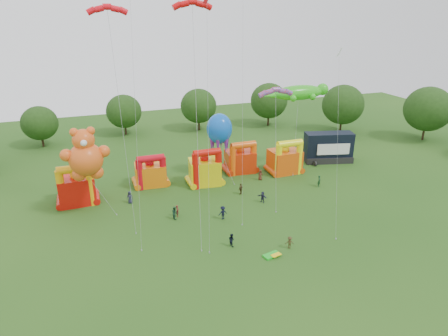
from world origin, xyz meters
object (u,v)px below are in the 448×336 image
object	(u,v)px
teddy_bear_kite	(88,162)
octopus_kite	(221,138)
stage_trailer	(328,148)
gecko_kite	(298,110)
bouncy_castle_0	(77,188)
spectator_0	(130,197)
spectator_4	(241,189)
bouncy_castle_2	(205,170)

from	to	relation	value
teddy_bear_kite	octopus_kite	xyz separation A→B (m)	(20.94, 7.69, -1.23)
stage_trailer	gecko_kite	xyz separation A→B (m)	(-8.29, -2.20, 8.16)
bouncy_castle_0	teddy_bear_kite	bearing A→B (deg)	-67.01
stage_trailer	teddy_bear_kite	world-z (taller)	teddy_bear_kite
octopus_kite	spectator_0	bearing A→B (deg)	-161.30
stage_trailer	spectator_0	distance (m)	37.24
gecko_kite	spectator_4	distance (m)	16.74
spectator_4	stage_trailer	bearing A→B (deg)	164.88
gecko_kite	spectator_0	world-z (taller)	gecko_kite
bouncy_castle_2	stage_trailer	xyz separation A→B (m)	(24.48, 2.43, 0.24)
octopus_kite	spectator_0	xyz separation A→B (m)	(-15.90, -5.38, -5.76)
teddy_bear_kite	octopus_kite	size ratio (longest dim) A/B	1.18
bouncy_castle_2	spectator_4	world-z (taller)	bouncy_castle_2
bouncy_castle_2	stage_trailer	bearing A→B (deg)	5.68
teddy_bear_kite	bouncy_castle_2	bearing A→B (deg)	16.53
bouncy_castle_0	teddy_bear_kite	world-z (taller)	teddy_bear_kite
octopus_kite	spectator_4	size ratio (longest dim) A/B	6.05
bouncy_castle_2	spectator_0	world-z (taller)	bouncy_castle_2
spectator_4	bouncy_castle_0	bearing A→B (deg)	-48.52
spectator_0	spectator_4	size ratio (longest dim) A/B	1.05
bouncy_castle_0	teddy_bear_kite	size ratio (longest dim) A/B	0.50
bouncy_castle_0	teddy_bear_kite	xyz separation A→B (m)	(2.05, -4.83, 5.50)
bouncy_castle_0	spectator_0	distance (m)	7.68
bouncy_castle_2	spectator_4	distance (m)	6.92
teddy_bear_kite	spectator_4	bearing A→B (deg)	-0.79
teddy_bear_kite	spectator_0	distance (m)	8.92
stage_trailer	gecko_kite	world-z (taller)	gecko_kite
gecko_kite	spectator_0	distance (m)	30.36
bouncy_castle_0	spectator_0	size ratio (longest dim) A/B	3.42
stage_trailer	octopus_kite	xyz separation A→B (m)	(-20.93, 0.09, 4.04)
bouncy_castle_0	stage_trailer	world-z (taller)	bouncy_castle_0
teddy_bear_kite	spectator_0	world-z (taller)	teddy_bear_kite
bouncy_castle_2	spectator_0	size ratio (longest dim) A/B	3.40
bouncy_castle_0	spectator_0	bearing A→B (deg)	-19.63
teddy_bear_kite	spectator_0	xyz separation A→B (m)	(5.05, 2.30, -6.99)
gecko_kite	octopus_kite	size ratio (longest dim) A/B	1.39
stage_trailer	bouncy_castle_2	bearing A→B (deg)	-174.32
bouncy_castle_2	gecko_kite	bearing A→B (deg)	0.84
spectator_4	octopus_kite	bearing A→B (deg)	-123.18
bouncy_castle_0	spectator_0	world-z (taller)	bouncy_castle_0
gecko_kite	teddy_bear_kite	bearing A→B (deg)	-170.87
bouncy_castle_2	gecko_kite	size ratio (longest dim) A/B	0.42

